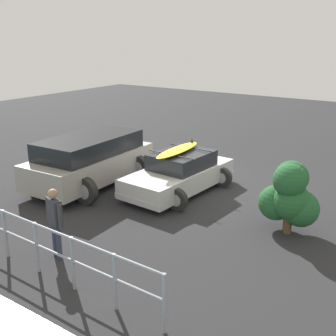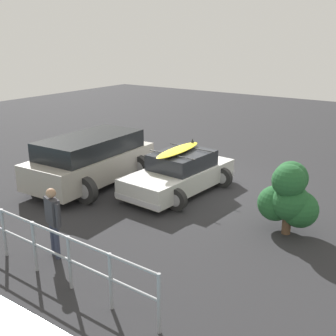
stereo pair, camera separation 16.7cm
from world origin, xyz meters
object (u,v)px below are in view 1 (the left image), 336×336
at_px(person_bystander, 55,217).
at_px(bush_near_left, 290,196).
at_px(suv_car, 91,160).
at_px(sedan_car, 179,173).

bearing_deg(person_bystander, bush_near_left, -131.96).
relative_size(suv_car, person_bystander, 2.88).
relative_size(sedan_car, bush_near_left, 2.24).
distance_m(sedan_car, suv_car, 2.98).
bearing_deg(suv_car, person_bystander, 124.96).
xyz_separation_m(sedan_car, suv_car, (2.75, 1.12, 0.27)).
distance_m(suv_car, bush_near_left, 6.58).
height_order(sedan_car, suv_car, suv_car).
height_order(suv_car, person_bystander, suv_car).
bearing_deg(person_bystander, sedan_car, -89.91).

